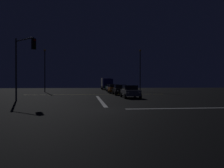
# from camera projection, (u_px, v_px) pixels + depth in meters

# --- Properties ---
(ground) EXTENTS (120.00, 120.00, 0.10)m
(ground) POSITION_uv_depth(u_px,v_px,m) (108.00, 110.00, 16.51)
(ground) COLOR black
(stop_line_north) EXTENTS (0.35, 14.59, 0.01)m
(stop_line_north) POSITION_uv_depth(u_px,v_px,m) (100.00, 100.00, 24.96)
(stop_line_north) COLOR white
(stop_line_north) RESTS_ON ground
(centre_line_ns) EXTENTS (22.00, 0.15, 0.01)m
(centre_line_ns) POSITION_uv_depth(u_px,v_px,m) (96.00, 94.00, 36.49)
(centre_line_ns) COLOR yellow
(centre_line_ns) RESTS_ON ground
(crosswalk_bar_east) EXTENTS (14.59, 0.40, 0.01)m
(crosswalk_bar_east) POSITION_uv_depth(u_px,v_px,m) (220.00, 108.00, 17.49)
(crosswalk_bar_east) COLOR white
(crosswalk_bar_east) RESTS_ON ground
(sedan_gray) EXTENTS (2.02, 4.33, 1.57)m
(sedan_gray) POSITION_uv_depth(u_px,v_px,m) (130.00, 91.00, 28.43)
(sedan_gray) COLOR slate
(sedan_gray) RESTS_ON ground
(sedan_black) EXTENTS (2.02, 4.33, 1.57)m
(sedan_black) POSITION_uv_depth(u_px,v_px,m) (120.00, 90.00, 35.13)
(sedan_black) COLOR black
(sedan_black) RESTS_ON ground
(sedan_orange) EXTENTS (2.02, 4.33, 1.57)m
(sedan_orange) POSITION_uv_depth(u_px,v_px,m) (114.00, 89.00, 40.68)
(sedan_orange) COLOR #C66014
(sedan_orange) RESTS_ON ground
(sedan_silver) EXTENTS (2.02, 4.33, 1.57)m
(sedan_silver) POSITION_uv_depth(u_px,v_px,m) (112.00, 88.00, 46.83)
(sedan_silver) COLOR #B7B7BC
(sedan_silver) RESTS_ON ground
(sedan_green) EXTENTS (2.02, 4.33, 1.57)m
(sedan_green) POSITION_uv_depth(u_px,v_px,m) (109.00, 87.00, 53.05)
(sedan_green) COLOR #14512D
(sedan_green) RESTS_ON ground
(box_truck) EXTENTS (2.68, 8.28, 3.08)m
(box_truck) POSITION_uv_depth(u_px,v_px,m) (107.00, 83.00, 59.70)
(box_truck) COLOR navy
(box_truck) RESTS_ON ground
(traffic_signal_nw) EXTENTS (2.65, 2.65, 6.59)m
(traffic_signal_nw) POSITION_uv_depth(u_px,v_px,m) (23.00, 57.00, 23.46)
(traffic_signal_nw) COLOR #4C4C51
(traffic_signal_nw) RESTS_ON ground
(streetlamp_left_far) EXTENTS (0.44, 0.44, 8.45)m
(streetlamp_left_far) POSITION_uv_depth(u_px,v_px,m) (45.00, 67.00, 45.30)
(streetlamp_left_far) COLOR #424247
(streetlamp_left_far) RESTS_ON ground
(streetlamp_right_far) EXTENTS (0.44, 0.44, 8.71)m
(streetlamp_right_far) POSITION_uv_depth(u_px,v_px,m) (140.00, 67.00, 47.47)
(streetlamp_right_far) COLOR #424247
(streetlamp_right_far) RESTS_ON ground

